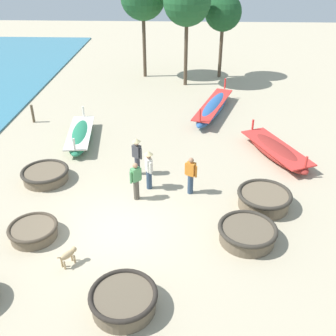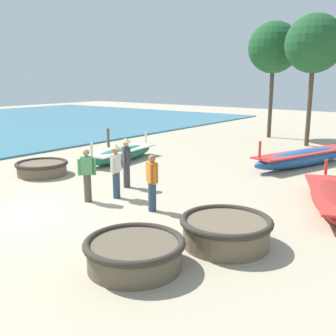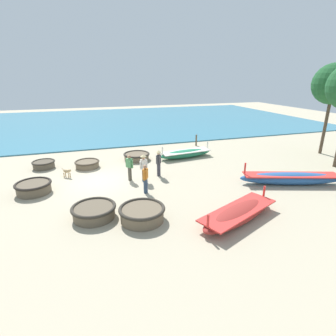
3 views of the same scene
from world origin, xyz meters
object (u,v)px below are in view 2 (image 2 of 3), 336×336
(long_boat_green_hull, at_px, (304,157))
(fisherman_crouching, at_px, (126,159))
(tree_rightmost, at_px, (314,44))
(coracle_front_left, at_px, (226,230))
(fisherman_standing_left, at_px, (152,181))
(long_boat_ochre_hull, at_px, (122,154))
(coracle_tilted, at_px, (42,168))
(fisherman_hauling, at_px, (116,167))
(fisherman_standing_right, at_px, (87,174))
(coracle_center, at_px, (135,252))
(tree_tall_back, at_px, (274,48))
(mooring_post_mid_beach, at_px, (108,138))
(long_boat_blue_hull, at_px, (335,199))

(long_boat_green_hull, xyz_separation_m, fisherman_crouching, (-3.60, -6.88, 0.59))
(tree_rightmost, bearing_deg, coracle_front_left, -78.30)
(long_boat_green_hull, xyz_separation_m, fisherman_standing_left, (-1.38, -8.24, 0.47))
(coracle_front_left, bearing_deg, long_boat_ochre_hull, 147.37)
(coracle_tilted, bearing_deg, fisherman_crouching, 10.01)
(long_boat_ochre_hull, height_order, fisherman_hauling, fisherman_hauling)
(fisherman_crouching, height_order, fisherman_standing_right, fisherman_crouching)
(fisherman_standing_left, distance_m, fisherman_standing_right, 2.12)
(long_boat_green_hull, relative_size, fisherman_standing_left, 3.71)
(coracle_center, distance_m, tree_tall_back, 19.34)
(long_boat_green_hull, distance_m, fisherman_standing_left, 8.36)
(fisherman_hauling, height_order, fisherman_standing_right, fisherman_hauling)
(long_boat_ochre_hull, xyz_separation_m, mooring_post_mid_beach, (-3.11, 2.22, 0.18))
(fisherman_crouching, bearing_deg, tree_rightmost, 80.60)
(coracle_front_left, xyz_separation_m, fisherman_hauling, (-4.36, 1.07, 0.61))
(long_boat_ochre_hull, relative_size, tree_rightmost, 0.63)
(long_boat_blue_hull, distance_m, mooring_post_mid_beach, 12.89)
(coracle_front_left, distance_m, long_boat_ochre_hull, 9.62)
(coracle_front_left, height_order, tree_rightmost, tree_rightmost)
(coracle_front_left, height_order, long_boat_green_hull, long_boat_green_hull)
(coracle_center, height_order, long_boat_green_hull, long_boat_green_hull)
(long_boat_green_hull, relative_size, fisherman_crouching, 3.49)
(coracle_center, distance_m, coracle_tilted, 8.54)
(coracle_center, relative_size, fisherman_hauling, 1.17)
(coracle_tilted, xyz_separation_m, tree_rightmost, (5.74, 12.73, 5.02))
(coracle_front_left, height_order, long_boat_ochre_hull, long_boat_ochre_hull)
(tree_tall_back, relative_size, tree_rightmost, 1.01)
(coracle_center, relative_size, long_boat_ochre_hull, 0.45)
(fisherman_standing_left, bearing_deg, fisherman_crouching, 148.60)
(coracle_front_left, distance_m, long_boat_green_hull, 9.13)
(long_boat_ochre_hull, height_order, tree_tall_back, tree_tall_back)
(coracle_front_left, xyz_separation_m, fisherman_standing_right, (-4.78, 0.31, 0.49))
(tree_tall_back, xyz_separation_m, tree_rightmost, (2.93, -1.80, -0.05))
(coracle_front_left, distance_m, coracle_tilted, 8.82)
(fisherman_standing_left, bearing_deg, long_boat_blue_hull, 39.06)
(coracle_center, xyz_separation_m, fisherman_standing_right, (-3.90, 2.28, 0.52))
(long_boat_green_hull, bearing_deg, coracle_center, -87.58)
(long_boat_blue_hull, relative_size, long_boat_ochre_hull, 1.06)
(fisherman_standing_right, bearing_deg, tree_rightmost, 82.47)
(coracle_front_left, distance_m, fisherman_standing_left, 2.88)
(coracle_center, relative_size, coracle_tilted, 1.01)
(long_boat_blue_hull, xyz_separation_m, mooring_post_mid_beach, (-12.42, 3.42, 0.20))
(fisherman_crouching, bearing_deg, coracle_center, -45.39)
(fisherman_crouching, bearing_deg, coracle_tilted, -169.99)
(coracle_center, height_order, tree_tall_back, tree_tall_back)
(coracle_center, bearing_deg, long_boat_green_hull, 92.42)
(mooring_post_mid_beach, bearing_deg, long_boat_blue_hull, -15.38)
(long_boat_ochre_hull, xyz_separation_m, tree_tall_back, (2.22, 10.83, 5.03))
(coracle_front_left, relative_size, long_boat_blue_hull, 0.44)
(fisherman_hauling, relative_size, mooring_post_mid_beach, 1.68)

